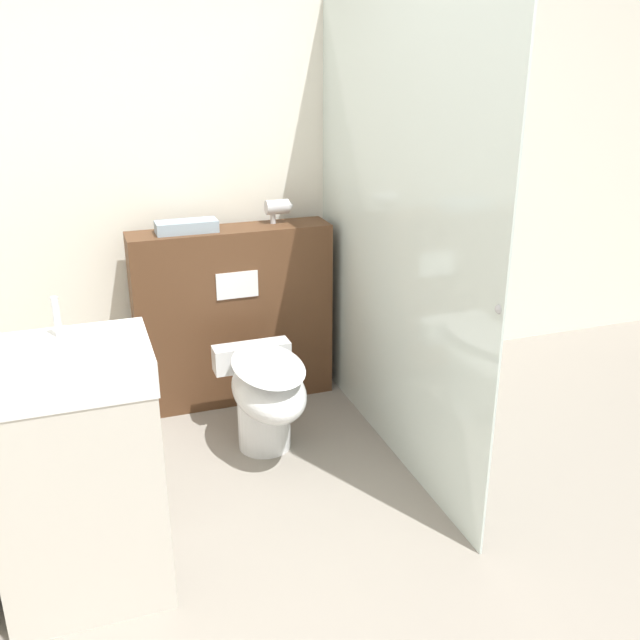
% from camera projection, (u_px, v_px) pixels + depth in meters
% --- Properties ---
extents(ground_plane, '(12.00, 12.00, 0.00)m').
position_uv_depth(ground_plane, '(391.00, 593.00, 2.59)').
color(ground_plane, gray).
extents(wall_back, '(8.00, 0.06, 2.50)m').
position_uv_depth(wall_back, '(248.00, 166.00, 3.84)').
color(wall_back, silver).
rests_on(wall_back, ground_plane).
extents(partition_panel, '(1.06, 0.24, 0.97)m').
position_uv_depth(partition_panel, '(234.00, 316.00, 3.86)').
color(partition_panel, '#51331E').
rests_on(partition_panel, ground_plane).
extents(shower_glass, '(0.04, 1.83, 2.11)m').
position_uv_depth(shower_glass, '(392.00, 236.00, 3.21)').
color(shower_glass, silver).
rests_on(shower_glass, ground_plane).
extents(toilet, '(0.39, 0.64, 0.50)m').
position_uv_depth(toilet, '(266.00, 394.00, 3.39)').
color(toilet, white).
rests_on(toilet, ground_plane).
extents(sink_vanity, '(0.56, 0.42, 1.10)m').
position_uv_depth(sink_vanity, '(78.00, 476.00, 2.44)').
color(sink_vanity, beige).
rests_on(sink_vanity, ground_plane).
extents(hair_drier, '(0.15, 0.08, 0.13)m').
position_uv_depth(hair_drier, '(279.00, 207.00, 3.77)').
color(hair_drier, '#B7B7BC').
rests_on(hair_drier, partition_panel).
extents(folded_towel, '(0.31, 0.13, 0.06)m').
position_uv_depth(folded_towel, '(187.00, 226.00, 3.60)').
color(folded_towel, '#8C9EAD').
rests_on(folded_towel, partition_panel).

